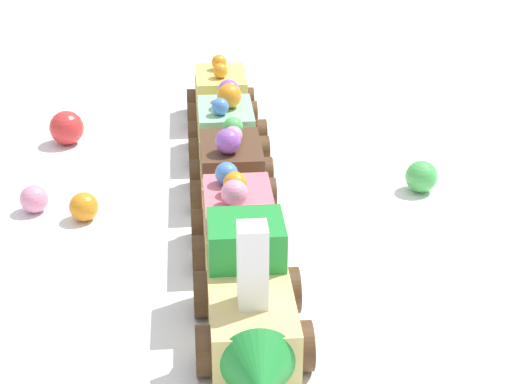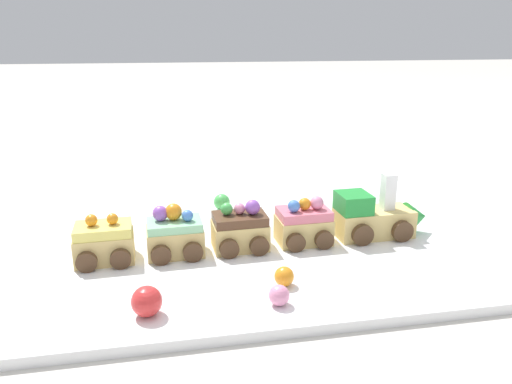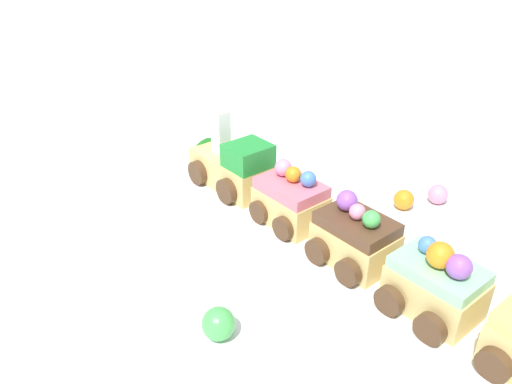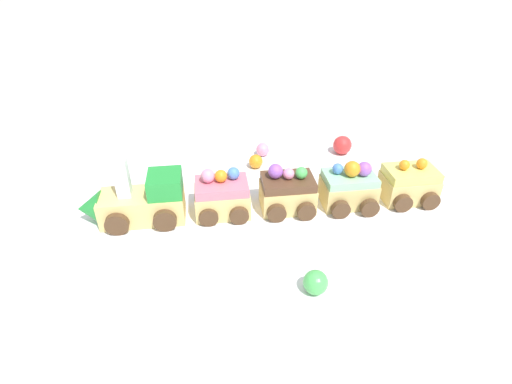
% 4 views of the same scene
% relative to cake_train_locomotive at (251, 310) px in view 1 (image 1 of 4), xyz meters
% --- Properties ---
extents(ground_plane, '(10.00, 10.00, 0.00)m').
position_rel_cake_train_locomotive_xyz_m(ground_plane, '(-0.16, 0.02, -0.04)').
color(ground_plane, beige).
extents(display_board, '(0.80, 0.45, 0.01)m').
position_rel_cake_train_locomotive_xyz_m(display_board, '(-0.16, 0.02, -0.03)').
color(display_board, white).
rests_on(display_board, ground_plane).
extents(cake_train_locomotive, '(0.14, 0.07, 0.09)m').
position_rel_cake_train_locomotive_xyz_m(cake_train_locomotive, '(0.00, 0.00, 0.00)').
color(cake_train_locomotive, '#E5C675').
rests_on(cake_train_locomotive, display_board).
extents(cake_car_strawberry, '(0.07, 0.07, 0.07)m').
position_rel_cake_train_locomotive_xyz_m(cake_car_strawberry, '(-0.11, -0.00, -0.00)').
color(cake_car_strawberry, '#E5C675').
rests_on(cake_car_strawberry, display_board).
extents(cake_car_chocolate, '(0.07, 0.07, 0.07)m').
position_rel_cake_train_locomotive_xyz_m(cake_car_chocolate, '(-0.20, -0.01, -0.00)').
color(cake_car_chocolate, '#E5C675').
rests_on(cake_car_chocolate, display_board).
extents(cake_car_mint, '(0.07, 0.07, 0.07)m').
position_rel_cake_train_locomotive_xyz_m(cake_car_mint, '(-0.28, -0.01, -0.00)').
color(cake_car_mint, '#E5C675').
rests_on(cake_car_mint, display_board).
extents(cake_car_lemon, '(0.07, 0.07, 0.06)m').
position_rel_cake_train_locomotive_xyz_m(cake_car_lemon, '(-0.37, -0.01, -0.00)').
color(cake_car_lemon, '#E5C675').
rests_on(cake_car_lemon, display_board).
extents(gumball_green, '(0.03, 0.03, 0.03)m').
position_rel_cake_train_locomotive_xyz_m(gumball_green, '(-0.20, 0.15, -0.01)').
color(gumball_green, '#4CBC56').
rests_on(gumball_green, display_board).
extents(gumball_orange, '(0.02, 0.02, 0.02)m').
position_rel_cake_train_locomotive_xyz_m(gumball_orange, '(-0.17, -0.12, -0.01)').
color(gumball_orange, orange).
rests_on(gumball_orange, display_board).
extents(gumball_red, '(0.03, 0.03, 0.03)m').
position_rel_cake_train_locomotive_xyz_m(gumball_red, '(-0.31, -0.15, -0.01)').
color(gumball_red, red).
rests_on(gumball_red, display_board).
extents(gumball_pink, '(0.02, 0.02, 0.02)m').
position_rel_cake_train_locomotive_xyz_m(gumball_pink, '(-0.18, -0.16, -0.01)').
color(gumball_pink, pink).
rests_on(gumball_pink, display_board).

